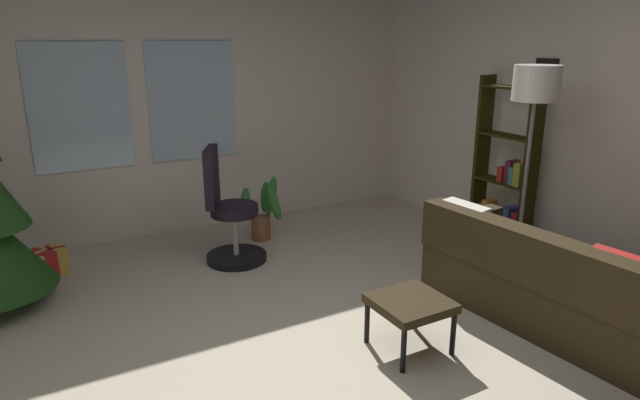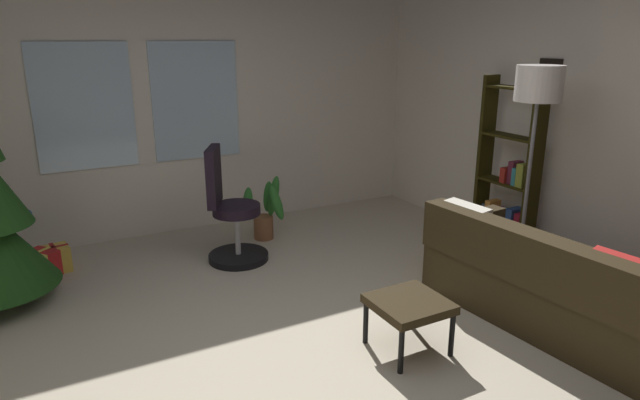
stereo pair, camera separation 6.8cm
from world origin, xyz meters
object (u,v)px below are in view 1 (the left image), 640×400
Objects in this scene: floor_lamp at (535,99)px; potted_plant at (263,211)px; bookshelf at (505,178)px; gift_box_gold at (51,261)px; office_chair at (228,217)px; footstool at (410,306)px; couch at (579,291)px; gift_box_red at (33,268)px; gift_box_blue at (32,267)px.

floor_lamp is 2.77m from potted_plant.
potted_plant is at bearing 128.51° from floor_lamp.
gift_box_gold is at bearing 157.96° from bookshelf.
gift_box_gold is 0.25× the size of office_chair.
gift_box_gold is at bearing 128.33° from footstool.
couch is 1.52m from floor_lamp.
couch is at bearing -39.13° from gift_box_red.
gift_box_red is 1.71m from office_chair.
floor_lamp reaches higher than gift_box_gold.
gift_box_red is 0.24× the size of bookshelf.
gift_box_gold is (0.15, 0.11, -0.00)m from gift_box_red.
gift_box_blue is at bearing 150.54° from floor_lamp.
couch is at bearing -41.50° from gift_box_gold.
gift_box_blue is 4.37m from bookshelf.
gift_box_gold is 4.34m from floor_lamp.
footstool is (-1.25, 0.35, 0.04)m from couch.
office_chair is at bearing 126.81° from couch.
gift_box_blue is 4.48m from floor_lamp.
office_chair is 1.59× the size of potted_plant.
bookshelf is 0.93× the size of floor_lamp.
gift_box_gold is 2.00m from potted_plant.
gift_box_gold reaches higher than gift_box_blue.
couch is 1.14× the size of floor_lamp.
gift_box_blue is at bearing 176.16° from potted_plant.
couch is 2.96m from office_chair.
bookshelf is at bearing -19.94° from gift_box_red.
gift_box_red is (-2.15, 2.42, -0.20)m from footstool.
gift_box_red is at bearing 160.06° from bookshelf.
floor_lamp is at bearing -51.49° from potted_plant.
couch is 4.35m from gift_box_gold.
gift_box_red is at bearing -144.95° from gift_box_gold.
office_chair is at bearing 142.42° from floor_lamp.
gift_box_gold is at bearing 149.42° from floor_lamp.
bookshelf reaches higher than footstool.
floor_lamp is at bearing -37.58° from office_chair.
gift_box_red is 1.52× the size of gift_box_gold.
bookshelf is at bearing -23.88° from office_chair.
bookshelf is (4.03, -1.57, 0.65)m from gift_box_blue.
office_chair is (-0.52, 2.02, 0.11)m from footstool.
bookshelf is at bearing 64.83° from couch.
gift_box_red is 2.15m from potted_plant.
bookshelf is (0.62, 1.31, 0.47)m from couch.
office_chair is at bearing 156.12° from bookshelf.
gift_box_red is (-3.41, 2.77, -0.16)m from couch.
gift_box_blue is 1.75m from office_chair.
floor_lamp reaches higher than potted_plant.
floor_lamp is (0.27, 0.79, 1.27)m from couch.
gift_box_blue is 2.16m from potted_plant.
footstool is 2.09m from office_chair.
floor_lamp is (3.68, -1.98, 1.43)m from gift_box_red.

